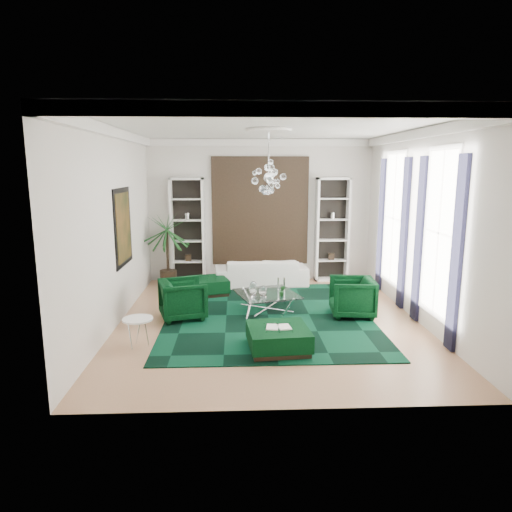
{
  "coord_description": "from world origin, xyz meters",
  "views": [
    {
      "loc": [
        -0.64,
        -8.84,
        3.05
      ],
      "look_at": [
        -0.24,
        0.5,
        1.24
      ],
      "focal_mm": 32.0,
      "sensor_mm": 36.0,
      "label": 1
    }
  ],
  "objects_px": {
    "armchair_left": "(183,299)",
    "palm": "(167,240)",
    "armchair_right": "(352,297)",
    "coffee_table": "(267,303)",
    "side_table": "(138,333)",
    "ottoman_front": "(278,339)",
    "ottoman_side": "(208,286)",
    "sofa": "(261,272)"
  },
  "relations": [
    {
      "from": "side_table",
      "to": "palm",
      "type": "distance_m",
      "value": 4.36
    },
    {
      "from": "palm",
      "to": "armchair_right",
      "type": "bearing_deg",
      "value": -33.22
    },
    {
      "from": "sofa",
      "to": "ottoman_side",
      "type": "xyz_separation_m",
      "value": [
        -1.35,
        -0.85,
        -0.15
      ]
    },
    {
      "from": "armchair_right",
      "to": "ottoman_front",
      "type": "relative_size",
      "value": 0.89
    },
    {
      "from": "sofa",
      "to": "ottoman_front",
      "type": "height_order",
      "value": "sofa"
    },
    {
      "from": "armchair_left",
      "to": "ottoman_side",
      "type": "bearing_deg",
      "value": -29.13
    },
    {
      "from": "sofa",
      "to": "ottoman_front",
      "type": "bearing_deg",
      "value": 86.81
    },
    {
      "from": "armchair_left",
      "to": "sofa",
      "type": "bearing_deg",
      "value": -50.04
    },
    {
      "from": "ottoman_side",
      "to": "coffee_table",
      "type": "bearing_deg",
      "value": -47.05
    },
    {
      "from": "sofa",
      "to": "armchair_left",
      "type": "xyz_separation_m",
      "value": [
        -1.75,
        -2.65,
        0.06
      ]
    },
    {
      "from": "side_table",
      "to": "coffee_table",
      "type": "bearing_deg",
      "value": 38.21
    },
    {
      "from": "armchair_right",
      "to": "ottoman_side",
      "type": "height_order",
      "value": "armchair_right"
    },
    {
      "from": "palm",
      "to": "coffee_table",
      "type": "bearing_deg",
      "value": -44.41
    },
    {
      "from": "sofa",
      "to": "armchair_right",
      "type": "relative_size",
      "value": 2.68
    },
    {
      "from": "sofa",
      "to": "armchair_right",
      "type": "bearing_deg",
      "value": 119.6
    },
    {
      "from": "ottoman_side",
      "to": "sofa",
      "type": "bearing_deg",
      "value": 32.2
    },
    {
      "from": "armchair_left",
      "to": "ottoman_front",
      "type": "xyz_separation_m",
      "value": [
        1.8,
        -1.75,
        -0.21
      ]
    },
    {
      "from": "ottoman_front",
      "to": "palm",
      "type": "distance_m",
      "value": 5.24
    },
    {
      "from": "ottoman_side",
      "to": "side_table",
      "type": "bearing_deg",
      "value": -106.86
    },
    {
      "from": "armchair_left",
      "to": "ottoman_side",
      "type": "relative_size",
      "value": 0.99
    },
    {
      "from": "ottoman_side",
      "to": "palm",
      "type": "relative_size",
      "value": 0.38
    },
    {
      "from": "armchair_left",
      "to": "palm",
      "type": "relative_size",
      "value": 0.37
    },
    {
      "from": "ottoman_side",
      "to": "ottoman_front",
      "type": "bearing_deg",
      "value": -68.48
    },
    {
      "from": "coffee_table",
      "to": "ottoman_side",
      "type": "bearing_deg",
      "value": 132.95
    },
    {
      "from": "armchair_left",
      "to": "ottoman_front",
      "type": "bearing_deg",
      "value": -150.79
    },
    {
      "from": "sofa",
      "to": "side_table",
      "type": "height_order",
      "value": "sofa"
    },
    {
      "from": "armchair_right",
      "to": "ottoman_front",
      "type": "height_order",
      "value": "armchair_right"
    },
    {
      "from": "sofa",
      "to": "coffee_table",
      "type": "bearing_deg",
      "value": 86.16
    },
    {
      "from": "armchair_right",
      "to": "palm",
      "type": "relative_size",
      "value": 0.37
    },
    {
      "from": "sofa",
      "to": "palm",
      "type": "distance_m",
      "value": 2.6
    },
    {
      "from": "armchair_right",
      "to": "coffee_table",
      "type": "height_order",
      "value": "armchair_right"
    },
    {
      "from": "ottoman_side",
      "to": "side_table",
      "type": "relative_size",
      "value": 1.73
    },
    {
      "from": "ottoman_front",
      "to": "side_table",
      "type": "distance_m",
      "value": 2.41
    },
    {
      "from": "armchair_left",
      "to": "palm",
      "type": "xyz_separation_m",
      "value": [
        -0.7,
        2.75,
        0.79
      ]
    },
    {
      "from": "armchair_left",
      "to": "coffee_table",
      "type": "xyz_separation_m",
      "value": [
        1.75,
        0.35,
        -0.2
      ]
    },
    {
      "from": "armchair_right",
      "to": "coffee_table",
      "type": "xyz_separation_m",
      "value": [
        -1.75,
        0.35,
        -0.2
      ]
    },
    {
      "from": "sofa",
      "to": "armchair_right",
      "type": "height_order",
      "value": "armchair_right"
    },
    {
      "from": "armchair_right",
      "to": "ottoman_front",
      "type": "xyz_separation_m",
      "value": [
        -1.7,
        -1.75,
        -0.21
      ]
    },
    {
      "from": "armchair_right",
      "to": "side_table",
      "type": "distance_m",
      "value": 4.37
    },
    {
      "from": "palm",
      "to": "side_table",
      "type": "bearing_deg",
      "value": -88.65
    },
    {
      "from": "sofa",
      "to": "side_table",
      "type": "distance_m",
      "value": 4.77
    },
    {
      "from": "ottoman_front",
      "to": "ottoman_side",
      "type": "bearing_deg",
      "value": 111.52
    }
  ]
}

